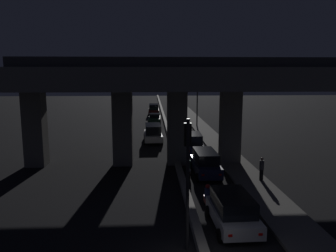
# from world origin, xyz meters

# --- Properties ---
(median_divider) EXTENTS (0.43, 126.00, 0.40)m
(median_divider) POSITION_xyz_m (0.00, 35.00, 0.20)
(median_divider) COLOR gray
(median_divider) RESTS_ON ground_plane
(sidewalk_right) EXTENTS (2.47, 126.00, 0.17)m
(sidewalk_right) POSITION_xyz_m (4.79, 28.00, 0.08)
(sidewalk_right) COLOR slate
(sidewalk_right) RESTS_ON ground_plane
(elevated_overpass) EXTENTS (27.05, 11.47, 8.77)m
(elevated_overpass) POSITION_xyz_m (-0.31, 15.79, 6.68)
(elevated_overpass) COLOR slate
(elevated_overpass) RESTS_ON ground_plane
(traffic_light_left_of_median) EXTENTS (0.30, 0.49, 5.67)m
(traffic_light_left_of_median) POSITION_xyz_m (-0.61, 2.27, 3.84)
(traffic_light_left_of_median) COLOR black
(traffic_light_left_of_median) RESTS_ON ground_plane
(street_lamp) EXTENTS (2.85, 0.32, 8.31)m
(street_lamp) POSITION_xyz_m (3.91, 34.61, 4.95)
(street_lamp) COLOR #2D2D30
(street_lamp) RESTS_ON ground_plane
(car_white_lead) EXTENTS (2.14, 3.99, 1.67)m
(car_white_lead) POSITION_xyz_m (1.83, 4.10, 0.89)
(car_white_lead) COLOR silver
(car_white_lead) RESTS_ON ground_plane
(car_dark_blue_second) EXTENTS (1.91, 4.39, 1.83)m
(car_dark_blue_second) POSITION_xyz_m (1.87, 12.46, 0.96)
(car_dark_blue_second) COLOR #141938
(car_dark_blue_second) RESTS_ON ground_plane
(car_dark_blue_third) EXTENTS (1.94, 4.18, 1.84)m
(car_dark_blue_third) POSITION_xyz_m (1.87, 19.47, 0.97)
(car_dark_blue_third) COLOR #141938
(car_dark_blue_third) RESTS_ON ground_plane
(car_grey_fourth) EXTENTS (1.97, 4.30, 1.98)m
(car_grey_fourth) POSITION_xyz_m (1.55, 27.37, 1.03)
(car_grey_fourth) COLOR #515459
(car_grey_fourth) RESTS_ON ground_plane
(car_white_lead_oncoming) EXTENTS (2.14, 4.79, 1.93)m
(car_white_lead_oncoming) POSITION_xyz_m (-1.93, 24.69, 1.02)
(car_white_lead_oncoming) COLOR silver
(car_white_lead_oncoming) RESTS_ON ground_plane
(car_dark_green_second_oncoming) EXTENTS (2.01, 4.50, 1.46)m
(car_dark_green_second_oncoming) POSITION_xyz_m (-1.63, 38.39, 0.74)
(car_dark_green_second_oncoming) COLOR black
(car_dark_green_second_oncoming) RESTS_ON ground_plane
(car_dark_red_third_oncoming) EXTENTS (1.99, 4.45, 2.00)m
(car_dark_red_third_oncoming) POSITION_xyz_m (-1.66, 48.09, 1.04)
(car_dark_red_third_oncoming) COLOR #591414
(car_dark_red_third_oncoming) RESTS_ON ground_plane
(motorcycle_red_filtering_near) EXTENTS (0.33, 1.97, 1.47)m
(motorcycle_red_filtering_near) POSITION_xyz_m (0.96, 6.25, 0.62)
(motorcycle_red_filtering_near) COLOR black
(motorcycle_red_filtering_near) RESTS_ON ground_plane
(motorcycle_white_filtering_mid) EXTENTS (0.32, 1.75, 1.45)m
(motorcycle_white_filtering_mid) POSITION_xyz_m (0.58, 12.24, 0.62)
(motorcycle_white_filtering_mid) COLOR black
(motorcycle_white_filtering_mid) RESTS_ON ground_plane
(motorcycle_black_filtering_far) EXTENTS (0.33, 1.88, 1.44)m
(motorcycle_black_filtering_far) POSITION_xyz_m (0.73, 17.77, 0.61)
(motorcycle_black_filtering_far) COLOR black
(motorcycle_black_filtering_far) RESTS_ON ground_plane
(pedestrian_on_sidewalk) EXTENTS (0.31, 0.31, 1.62)m
(pedestrian_on_sidewalk) POSITION_xyz_m (5.46, 10.62, 0.98)
(pedestrian_on_sidewalk) COLOR black
(pedestrian_on_sidewalk) RESTS_ON sidewalk_right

